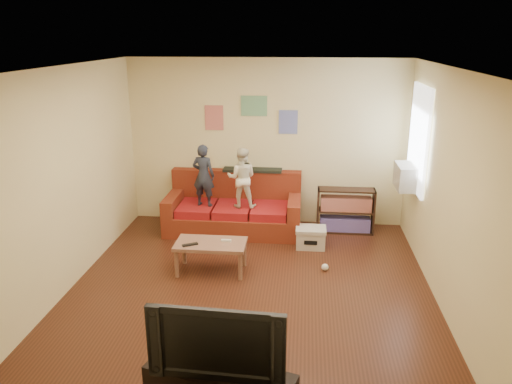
# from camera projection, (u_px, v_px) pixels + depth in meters

# --- Properties ---
(room_shell) EXTENTS (4.52, 5.02, 2.72)m
(room_shell) POSITION_uv_depth(u_px,v_px,m) (249.00, 188.00, 5.75)
(room_shell) COLOR #472214
(room_shell) RESTS_ON ground
(sofa) EXTENTS (2.14, 0.98, 0.94)m
(sofa) POSITION_uv_depth(u_px,v_px,m) (234.00, 210.00, 8.08)
(sofa) COLOR maroon
(sofa) RESTS_ON ground
(child_a) EXTENTS (0.40, 0.30, 0.99)m
(child_a) POSITION_uv_depth(u_px,v_px,m) (203.00, 175.00, 7.76)
(child_a) COLOR #252B3A
(child_a) RESTS_ON sofa
(child_b) EXTENTS (0.46, 0.36, 0.95)m
(child_b) POSITION_uv_depth(u_px,v_px,m) (242.00, 178.00, 7.71)
(child_b) COLOR white
(child_b) RESTS_ON sofa
(coffee_table) EXTENTS (0.93, 0.51, 0.42)m
(coffee_table) POSITION_uv_depth(u_px,v_px,m) (211.00, 247.00, 6.60)
(coffee_table) COLOR #8F614D
(coffee_table) RESTS_ON ground
(remote) EXTENTS (0.21, 0.15, 0.02)m
(remote) POSITION_uv_depth(u_px,v_px,m) (190.00, 245.00, 6.49)
(remote) COLOR black
(remote) RESTS_ON coffee_table
(game_controller) EXTENTS (0.13, 0.04, 0.03)m
(game_controller) POSITION_uv_depth(u_px,v_px,m) (226.00, 241.00, 6.61)
(game_controller) COLOR silver
(game_controller) RESTS_ON coffee_table
(bookshelf) EXTENTS (0.90, 0.27, 0.72)m
(bookshelf) POSITION_uv_depth(u_px,v_px,m) (345.00, 213.00, 7.95)
(bookshelf) COLOR black
(bookshelf) RESTS_ON ground
(window) EXTENTS (0.04, 1.08, 1.48)m
(window) POSITION_uv_depth(u_px,v_px,m) (419.00, 139.00, 7.02)
(window) COLOR white
(window) RESTS_ON room_shell
(ac_unit) EXTENTS (0.28, 0.55, 0.35)m
(ac_unit) POSITION_uv_depth(u_px,v_px,m) (406.00, 177.00, 7.20)
(ac_unit) COLOR #B7B2A3
(ac_unit) RESTS_ON window
(artwork_left) EXTENTS (0.30, 0.01, 0.40)m
(artwork_left) POSITION_uv_depth(u_px,v_px,m) (214.00, 118.00, 8.07)
(artwork_left) COLOR #D87266
(artwork_left) RESTS_ON room_shell
(artwork_center) EXTENTS (0.42, 0.01, 0.32)m
(artwork_center) POSITION_uv_depth(u_px,v_px,m) (254.00, 106.00, 7.94)
(artwork_center) COLOR #72B27F
(artwork_center) RESTS_ON room_shell
(artwork_right) EXTENTS (0.30, 0.01, 0.38)m
(artwork_right) POSITION_uv_depth(u_px,v_px,m) (288.00, 122.00, 7.97)
(artwork_right) COLOR #727FCC
(artwork_right) RESTS_ON room_shell
(file_box) EXTENTS (0.45, 0.34, 0.31)m
(file_box) POSITION_uv_depth(u_px,v_px,m) (311.00, 237.00, 7.42)
(file_box) COLOR beige
(file_box) RESTS_ON ground
(television) EXTENTS (1.09, 0.19, 0.63)m
(television) POSITION_uv_depth(u_px,v_px,m) (219.00, 337.00, 3.92)
(television) COLOR black
(television) RESTS_ON tv_stand
(tissue) EXTENTS (0.11, 0.11, 0.09)m
(tissue) POSITION_uv_depth(u_px,v_px,m) (325.00, 267.00, 6.72)
(tissue) COLOR silver
(tissue) RESTS_ON ground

